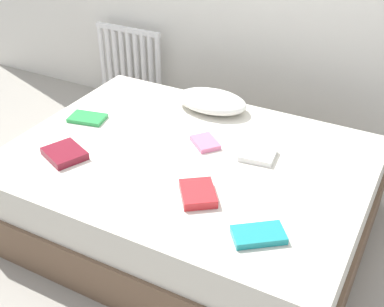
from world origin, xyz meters
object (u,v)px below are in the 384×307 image
(textbook_maroon, at_px, (65,154))
(textbook_pink, at_px, (205,143))
(pillow, at_px, (212,101))
(textbook_teal, at_px, (259,235))
(textbook_green, at_px, (87,118))
(textbook_red, at_px, (198,193))
(textbook_white, at_px, (258,154))
(bed, at_px, (188,191))
(radiator, at_px, (130,61))

(textbook_maroon, distance_m, textbook_pink, 0.79)
(pillow, relative_size, textbook_teal, 2.05)
(textbook_pink, bearing_deg, pillow, 151.13)
(textbook_maroon, height_order, textbook_green, textbook_maroon)
(pillow, relative_size, textbook_pink, 2.74)
(pillow, relative_size, textbook_green, 2.16)
(textbook_teal, height_order, textbook_green, textbook_teal)
(textbook_red, xyz_separation_m, textbook_maroon, (-0.82, -0.02, -0.00))
(pillow, height_order, textbook_maroon, pillow)
(textbook_white, height_order, textbook_pink, textbook_white)
(textbook_red, xyz_separation_m, textbook_green, (-0.97, 0.38, -0.01))
(textbook_white, bearing_deg, textbook_maroon, -159.01)
(bed, distance_m, textbook_red, 0.48)
(radiator, bearing_deg, textbook_teal, -42.36)
(textbook_teal, bearing_deg, textbook_green, 121.85)
(bed, height_order, radiator, radiator)
(textbook_maroon, distance_m, textbook_white, 1.07)
(textbook_teal, relative_size, textbook_white, 1.24)
(pillow, xyz_separation_m, textbook_white, (0.48, -0.39, -0.04))
(bed, height_order, textbook_red, textbook_red)
(textbook_teal, relative_size, textbook_red, 1.11)
(pillow, height_order, textbook_pink, pillow)
(textbook_teal, bearing_deg, textbook_white, 74.58)
(bed, relative_size, textbook_green, 9.14)
(textbook_red, bearing_deg, textbook_maroon, -124.74)
(pillow, xyz_separation_m, textbook_teal, (0.72, -1.01, -0.04))
(bed, height_order, textbook_maroon, textbook_maroon)
(textbook_maroon, distance_m, textbook_green, 0.43)
(textbook_teal, relative_size, textbook_pink, 1.33)
(textbook_white, bearing_deg, radiator, 139.48)
(textbook_maroon, bearing_deg, bed, 53.00)
(textbook_red, height_order, textbook_pink, textbook_red)
(textbook_maroon, bearing_deg, radiator, 135.27)
(pillow, bearing_deg, textbook_white, -39.43)
(textbook_white, bearing_deg, textbook_pink, 176.77)
(textbook_red, distance_m, textbook_pink, 0.50)
(textbook_white, bearing_deg, textbook_red, -111.54)
(radiator, height_order, textbook_white, radiator)
(textbook_red, height_order, textbook_green, textbook_red)
(textbook_pink, bearing_deg, textbook_white, 43.29)
(pillow, height_order, textbook_white, pillow)
(textbook_pink, distance_m, textbook_green, 0.79)
(bed, bearing_deg, textbook_pink, 75.30)
(textbook_teal, distance_m, textbook_green, 1.44)
(radiator, distance_m, textbook_green, 1.23)
(radiator, height_order, textbook_green, radiator)
(pillow, xyz_separation_m, textbook_red, (0.35, -0.87, -0.04))
(textbook_teal, bearing_deg, textbook_maroon, 137.29)
(bed, bearing_deg, textbook_teal, -36.97)
(bed, relative_size, textbook_red, 9.61)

